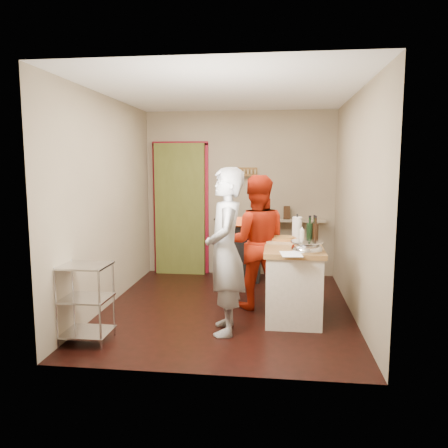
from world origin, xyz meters
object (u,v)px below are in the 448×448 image
(person_red, at_px, (256,242))
(person_stripe, at_px, (225,251))
(stove, at_px, (241,250))
(wire_shelving, at_px, (86,299))
(island, at_px, (293,278))

(person_red, bearing_deg, person_stripe, 66.97)
(stove, distance_m, person_stripe, 2.24)
(wire_shelving, height_order, person_stripe, person_stripe)
(island, xyz_separation_m, person_red, (-0.45, 0.27, 0.37))
(stove, bearing_deg, island, -64.96)
(person_stripe, distance_m, person_red, 0.91)
(stove, bearing_deg, person_red, -77.51)
(wire_shelving, distance_m, island, 2.31)
(wire_shelving, height_order, island, island)
(stove, relative_size, person_red, 0.61)
(person_stripe, xyz_separation_m, person_red, (0.28, 0.87, -0.05))
(stove, xyz_separation_m, wire_shelving, (-1.33, -2.62, -0.01))
(person_stripe, bearing_deg, wire_shelving, -79.81)
(wire_shelving, distance_m, person_stripe, 1.48)
(stove, height_order, wire_shelving, stove)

